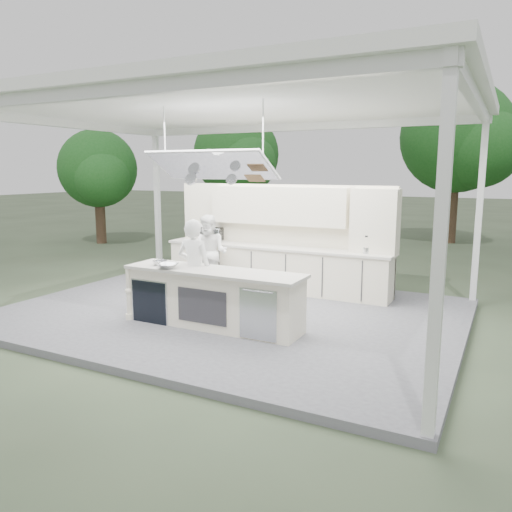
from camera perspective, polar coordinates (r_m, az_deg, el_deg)
The scene contains 12 objects.
ground at distance 9.27m, azimuth -2.89°, elevation -6.98°, with size 90.00×90.00×0.00m, color #46553B.
stage_deck at distance 9.25m, azimuth -2.89°, elevation -6.63°, with size 8.00×6.00×0.12m, color slate.
tent at distance 8.92m, azimuth -3.13°, elevation 16.46°, with size 8.20×6.20×3.86m.
demo_island at distance 8.27m, azimuth -5.02°, elevation -4.80°, with size 3.10×0.79×0.95m.
back_counter at distance 10.76m, azimuth 2.15°, elevation -1.33°, with size 5.08×0.72×0.95m.
back_wall_unit at distance 10.63m, azimuth 4.85°, elevation 3.83°, with size 5.05×0.48×2.25m.
tree_cluster at distance 18.06m, azimuth 12.59°, elevation 11.52°, with size 19.55×9.40×5.85m.
head_chef at distance 8.61m, azimuth -7.04°, elevation -1.55°, with size 0.63×0.42×1.74m, color white.
sous_chef at distance 10.67m, azimuth -5.26°, elevation 0.36°, with size 0.79×0.61×1.62m, color white.
toaster_oven at distance 11.61m, azimuth -4.97°, elevation 2.56°, with size 0.53×0.36×0.30m, color silver.
bowl_large at distance 8.36m, azimuth -10.09°, elevation -1.13°, with size 0.33×0.33×0.08m, color silver.
bowl_small at distance 8.68m, azimuth -10.92°, elevation -0.77°, with size 0.25×0.25×0.08m, color silver.
Camera 1 is at (4.46, -7.67, 2.67)m, focal length 35.00 mm.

